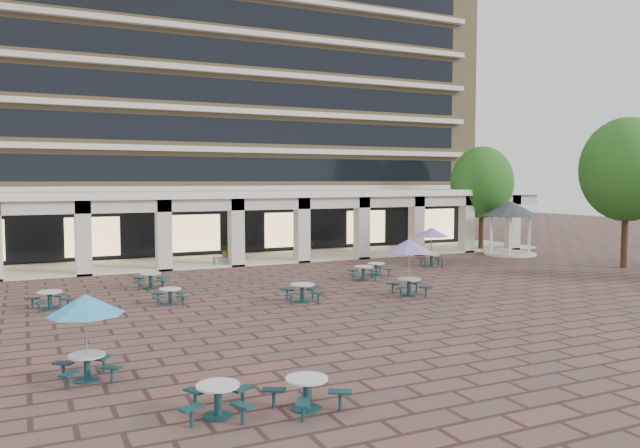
{
  "coord_description": "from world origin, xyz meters",
  "views": [
    {
      "loc": [
        -13.31,
        -22.67,
        5.04
      ],
      "look_at": [
        -1.11,
        3.0,
        3.05
      ],
      "focal_mm": 35.0,
      "sensor_mm": 36.0,
      "label": 1
    }
  ],
  "objects_px": {
    "picnic_table_0": "(218,397)",
    "picnic_table_1": "(307,390)",
    "planter_left": "(226,256)",
    "gazebo": "(510,215)",
    "planter_right": "(309,253)"
  },
  "relations": [
    {
      "from": "picnic_table_1",
      "to": "gazebo",
      "type": "xyz_separation_m",
      "value": [
        24.18,
        20.19,
        2.3
      ]
    },
    {
      "from": "gazebo",
      "to": "planter_right",
      "type": "distance_m",
      "value": 14.11
    },
    {
      "from": "planter_right",
      "to": "planter_left",
      "type": "bearing_deg",
      "value": -180.0
    },
    {
      "from": "planter_left",
      "to": "planter_right",
      "type": "distance_m",
      "value": 5.36
    },
    {
      "from": "picnic_table_0",
      "to": "gazebo",
      "type": "bearing_deg",
      "value": 55.13
    },
    {
      "from": "picnic_table_1",
      "to": "picnic_table_0",
      "type": "bearing_deg",
      "value": 152.89
    },
    {
      "from": "picnic_table_0",
      "to": "picnic_table_1",
      "type": "height_order",
      "value": "picnic_table_1"
    },
    {
      "from": "picnic_table_0",
      "to": "planter_left",
      "type": "bearing_deg",
      "value": 90.65
    },
    {
      "from": "gazebo",
      "to": "picnic_table_0",
      "type": "bearing_deg",
      "value": -142.82
    },
    {
      "from": "gazebo",
      "to": "planter_right",
      "type": "relative_size",
      "value": 2.59
    },
    {
      "from": "picnic_table_1",
      "to": "gazebo",
      "type": "relative_size",
      "value": 0.48
    },
    {
      "from": "picnic_table_1",
      "to": "planter_right",
      "type": "height_order",
      "value": "planter_right"
    },
    {
      "from": "picnic_table_0",
      "to": "picnic_table_1",
      "type": "xyz_separation_m",
      "value": [
        1.89,
        -0.42,
        0.0
      ]
    },
    {
      "from": "picnic_table_1",
      "to": "planter_left",
      "type": "bearing_deg",
      "value": 62.78
    },
    {
      "from": "gazebo",
      "to": "planter_left",
      "type": "height_order",
      "value": "gazebo"
    }
  ]
}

